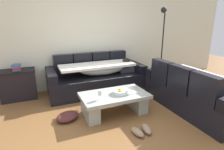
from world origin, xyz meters
TOP-DOWN VIEW (x-y plane):
  - ground_plane at (0.00, 0.00)m, footprint 14.00×14.00m
  - back_wall at (0.00, 2.15)m, footprint 9.00×0.10m
  - couch_along_wall at (0.26, 1.62)m, footprint 2.22×0.92m
  - couch_near_window at (1.63, 0.04)m, footprint 0.92×1.95m
  - coffee_table at (0.18, 0.45)m, footprint 1.20×0.68m
  - fruit_bowl at (0.27, 0.40)m, footprint 0.28×0.28m
  - wine_glass_near_left at (-0.14, 0.31)m, footprint 0.07×0.07m
  - wine_glass_near_right at (0.47, 0.33)m, footprint 0.07×0.07m
  - open_magazine at (0.46, 0.41)m, footprint 0.28×0.21m
  - side_cabinet at (-1.46, 1.85)m, footprint 0.72×0.44m
  - book_stack_on_cabinet at (-1.45, 1.84)m, footprint 0.19×0.24m
  - floor_lamp at (1.96, 1.49)m, footprint 0.33×0.31m
  - pair_of_shoes at (0.31, -0.30)m, footprint 0.34×0.30m
  - crumpled_garment at (-0.66, 0.54)m, footprint 0.51×0.48m

SIDE VIEW (x-z plane):
  - ground_plane at x=0.00m, z-range 0.00..0.00m
  - pair_of_shoes at x=0.31m, z-range 0.00..0.09m
  - crumpled_garment at x=-0.66m, z-range 0.00..0.12m
  - coffee_table at x=0.18m, z-range 0.05..0.43m
  - side_cabinet at x=-1.46m, z-range 0.00..0.64m
  - couch_along_wall at x=0.26m, z-range -0.11..0.77m
  - couch_near_window at x=1.63m, z-range -0.10..0.78m
  - open_magazine at x=0.46m, z-range 0.38..0.39m
  - fruit_bowl at x=0.27m, z-range 0.37..0.47m
  - wine_glass_near_left at x=-0.14m, z-range 0.41..0.58m
  - wine_glass_near_right at x=0.47m, z-range 0.41..0.58m
  - book_stack_on_cabinet at x=-1.45m, z-range 0.64..0.76m
  - floor_lamp at x=1.96m, z-range 0.14..2.09m
  - back_wall at x=0.00m, z-range 0.00..2.70m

